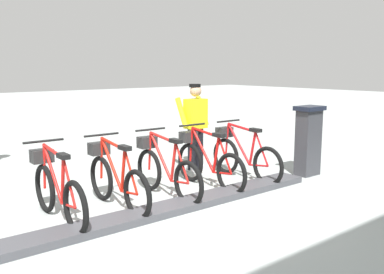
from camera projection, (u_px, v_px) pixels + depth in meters
The scene contains 9 objects.
ground_plane at pixel (178, 210), 6.00m from camera, with size 60.00×60.00×0.00m, color #A1A9A6.
dock_rail_base at pixel (178, 206), 5.99m from camera, with size 0.44×5.06×0.10m, color #47474C.
payment_kiosk at pixel (308, 139), 7.82m from camera, with size 0.36×0.52×1.28m.
bike_docked_0 at pixel (243, 155), 7.61m from camera, with size 1.72×0.54×1.02m.
bike_docked_1 at pixel (207, 162), 7.08m from camera, with size 1.72×0.54×1.02m.
bike_docked_2 at pixel (165, 169), 6.55m from camera, with size 1.72×0.54×1.02m.
bike_docked_3 at pixel (115, 178), 6.02m from camera, with size 1.72×0.54×1.02m.
bike_docked_4 at pixel (56, 189), 5.49m from camera, with size 1.72×0.54×1.02m.
worker_near_rack at pixel (195, 124), 8.16m from camera, with size 0.47×0.63×1.66m.
Camera 1 is at (-4.60, 3.46, 1.98)m, focal length 40.00 mm.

